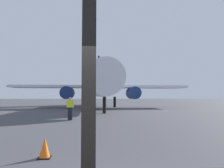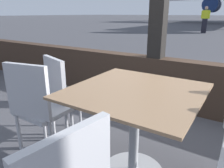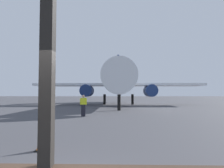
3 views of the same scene
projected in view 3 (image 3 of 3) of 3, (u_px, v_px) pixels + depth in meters
name	position (u px, v px, depth m)	size (l,w,h in m)	color
ground_plane	(112.00, 102.00, 43.00)	(220.00, 220.00, 0.00)	#424247
window_frame	(47.00, 124.00, 3.13)	(9.14, 0.24, 3.96)	#38281E
airplane	(119.00, 83.00, 33.20)	(27.45, 29.84, 10.50)	silver
ground_crew_worker	(83.00, 105.00, 16.43)	(0.57, 0.22, 1.74)	black
traffic_cone	(42.00, 142.00, 6.45)	(0.36, 0.36, 0.60)	orange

